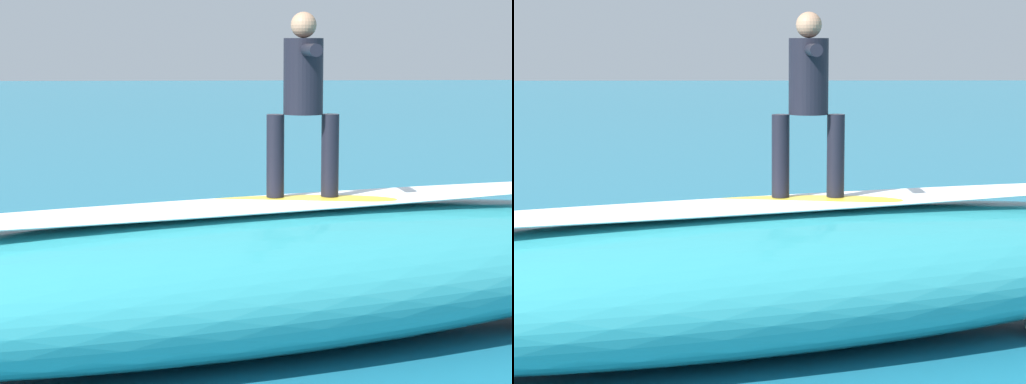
# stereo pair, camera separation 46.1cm
# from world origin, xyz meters

# --- Properties ---
(ground_plane) EXTENTS (120.00, 120.00, 0.00)m
(ground_plane) POSITION_xyz_m (0.00, 0.00, 0.00)
(ground_plane) COLOR teal
(wave_crest) EXTENTS (10.22, 5.54, 1.22)m
(wave_crest) POSITION_xyz_m (-0.09, 2.78, 0.61)
(wave_crest) COLOR teal
(wave_crest) RESTS_ON ground_plane
(wave_foam_lip) EXTENTS (8.29, 3.58, 0.08)m
(wave_foam_lip) POSITION_xyz_m (-0.09, 2.78, 1.26)
(wave_foam_lip) COLOR white
(wave_foam_lip) RESTS_ON wave_crest
(surfboard_riding) EXTENTS (1.97, 0.55, 0.09)m
(surfboard_riding) POSITION_xyz_m (-0.49, 2.64, 1.26)
(surfboard_riding) COLOR yellow
(surfboard_riding) RESTS_ON wave_crest
(surfer_riding) EXTENTS (0.64, 1.52, 1.61)m
(surfer_riding) POSITION_xyz_m (-0.49, 2.64, 2.24)
(surfer_riding) COLOR black
(surfer_riding) RESTS_ON surfboard_riding
(surfboard_paddling) EXTENTS (1.66, 2.41, 0.10)m
(surfboard_paddling) POSITION_xyz_m (0.13, -0.81, 0.05)
(surfboard_paddling) COLOR #E0563D
(surfboard_paddling) RESTS_ON ground_plane
(surfer_paddling) EXTENTS (1.07, 1.69, 0.33)m
(surfer_paddling) POSITION_xyz_m (0.06, -0.69, 0.24)
(surfer_paddling) COLOR black
(surfer_paddling) RESTS_ON surfboard_paddling
(foam_patch_far) EXTENTS (1.16, 1.25, 0.13)m
(foam_patch_far) POSITION_xyz_m (-0.40, 0.23, 0.06)
(foam_patch_far) COLOR white
(foam_patch_far) RESTS_ON ground_plane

